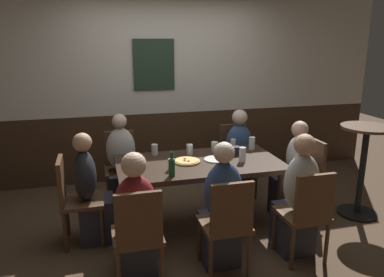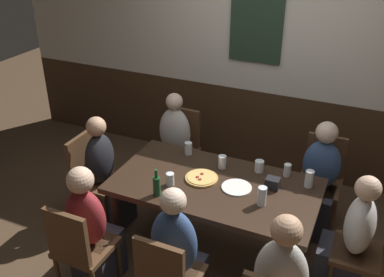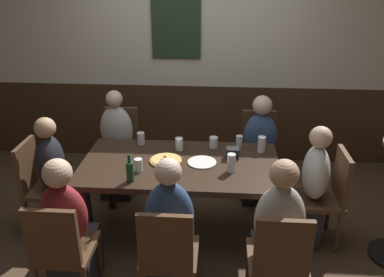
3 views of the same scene
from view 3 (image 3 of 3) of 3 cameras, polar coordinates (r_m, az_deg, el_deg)
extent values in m
plane|color=#4C3826|center=(3.81, -1.56, -13.41)|extent=(12.00, 12.00, 0.00)
cube|color=#3D2819|center=(5.03, 0.21, 2.45)|extent=(6.40, 0.10, 0.95)
cube|color=beige|center=(4.71, 0.23, 17.34)|extent=(6.40, 0.10, 1.65)
cube|color=#233828|center=(4.68, -2.29, 15.51)|extent=(0.56, 0.03, 0.68)
cube|color=black|center=(3.43, -1.69, -3.85)|extent=(1.69, 0.92, 0.05)
cylinder|color=black|center=(3.46, -14.92, -11.66)|extent=(0.07, 0.07, 0.69)
cylinder|color=black|center=(3.32, 10.98, -12.94)|extent=(0.07, 0.07, 0.69)
cylinder|color=black|center=(4.07, -11.66, -5.58)|extent=(0.07, 0.07, 0.69)
cylinder|color=black|center=(3.95, 9.85, -6.38)|extent=(0.07, 0.07, 0.69)
cube|color=#513521|center=(4.39, -10.33, -1.94)|extent=(0.40, 0.40, 0.04)
cube|color=#513521|center=(4.45, -10.00, 1.79)|extent=(0.36, 0.04, 0.43)
cylinder|color=#513521|center=(4.30, -8.44, -5.70)|extent=(0.04, 0.04, 0.41)
cylinder|color=#513521|center=(4.39, -12.80, -5.46)|extent=(0.04, 0.04, 0.41)
cylinder|color=#513521|center=(4.60, -7.57, -3.62)|extent=(0.04, 0.04, 0.41)
cylinder|color=#513521|center=(4.67, -11.66, -3.44)|extent=(0.04, 0.04, 0.41)
cube|color=#513521|center=(3.86, -19.56, -6.79)|extent=(0.40, 0.40, 0.04)
cube|color=#513521|center=(3.83, -22.52, -3.54)|extent=(0.04, 0.36, 0.43)
cylinder|color=#513521|center=(4.05, -15.98, -8.51)|extent=(0.04, 0.04, 0.41)
cylinder|color=#513521|center=(3.78, -17.66, -11.21)|extent=(0.04, 0.04, 0.41)
cylinder|color=#513521|center=(4.17, -20.42, -8.12)|extent=(0.04, 0.04, 0.41)
cylinder|color=#513521|center=(3.92, -22.38, -10.68)|extent=(0.04, 0.04, 0.41)
cube|color=#513521|center=(3.10, -17.51, -14.79)|extent=(0.40, 0.40, 0.04)
cube|color=#513521|center=(2.83, -19.39, -13.25)|extent=(0.36, 0.04, 0.43)
cylinder|color=#513521|center=(3.42, -18.77, -15.68)|extent=(0.04, 0.04, 0.41)
cylinder|color=#513521|center=(3.31, -13.10, -16.39)|extent=(0.04, 0.04, 0.41)
cube|color=#513521|center=(2.93, -3.23, -16.12)|extent=(0.40, 0.40, 0.04)
cube|color=#513521|center=(2.64, -3.85, -14.70)|extent=(0.36, 0.04, 0.43)
cylinder|color=#513521|center=(3.22, -5.88, -17.06)|extent=(0.04, 0.04, 0.41)
cylinder|color=#513521|center=(3.19, 0.44, -17.43)|extent=(0.04, 0.04, 0.41)
cube|color=#513521|center=(2.94, 11.97, -16.49)|extent=(0.40, 0.40, 0.04)
cube|color=#513521|center=(2.65, 12.88, -15.10)|extent=(0.36, 0.04, 0.43)
cylinder|color=#513521|center=(3.19, 8.06, -17.61)|extent=(0.04, 0.04, 0.41)
cylinder|color=#513521|center=(3.24, 14.36, -17.54)|extent=(0.04, 0.04, 0.41)
cube|color=#513521|center=(4.28, 9.43, -2.57)|extent=(0.40, 0.40, 0.04)
cube|color=#513521|center=(4.34, 9.45, 1.27)|extent=(0.36, 0.04, 0.43)
cylinder|color=#513521|center=(4.25, 11.70, -6.36)|extent=(0.04, 0.04, 0.41)
cylinder|color=#513521|center=(4.22, 7.09, -6.27)|extent=(0.04, 0.04, 0.41)
cylinder|color=#513521|center=(4.55, 11.21, -4.21)|extent=(0.04, 0.04, 0.41)
cylinder|color=#513521|center=(4.52, 6.92, -4.11)|extent=(0.04, 0.04, 0.41)
cube|color=#513521|center=(3.66, 17.39, -8.26)|extent=(0.40, 0.40, 0.04)
cube|color=#513521|center=(3.59, 20.64, -5.05)|extent=(0.04, 0.36, 0.43)
cylinder|color=#513521|center=(3.61, 14.82, -12.73)|extent=(0.04, 0.04, 0.41)
cylinder|color=#513521|center=(3.88, 13.99, -9.76)|extent=(0.04, 0.04, 0.41)
cylinder|color=#513521|center=(3.69, 20.14, -12.60)|extent=(0.04, 0.04, 0.41)
cylinder|color=#513521|center=(3.96, 18.91, -9.72)|extent=(0.04, 0.04, 0.41)
cube|color=#2D2D38|center=(4.37, -10.53, -5.10)|extent=(0.32, 0.34, 0.45)
ellipsoid|color=beige|center=(4.24, -10.73, 1.25)|extent=(0.34, 0.22, 0.52)
sphere|color=beige|center=(4.12, -11.09, 5.59)|extent=(0.17, 0.17, 0.17)
cube|color=#2D2D38|center=(3.92, -17.38, -9.52)|extent=(0.34, 0.32, 0.45)
ellipsoid|color=black|center=(3.72, -19.56, -3.26)|extent=(0.22, 0.34, 0.50)
sphere|color=tan|center=(3.59, -20.27, 1.44)|extent=(0.18, 0.18, 0.18)
cube|color=#2D2D38|center=(3.32, -16.26, -16.21)|extent=(0.32, 0.34, 0.45)
ellipsoid|color=maroon|center=(2.98, -17.86, -10.35)|extent=(0.34, 0.22, 0.48)
sphere|color=#DBB293|center=(2.81, -18.71, -4.72)|extent=(0.20, 0.20, 0.20)
cube|color=#2D2D38|center=(3.16, -2.83, -17.47)|extent=(0.32, 0.34, 0.45)
ellipsoid|color=#334C7A|center=(2.78, -3.26, -11.06)|extent=(0.34, 0.22, 0.53)
sphere|color=beige|center=(2.60, -3.44, -4.76)|extent=(0.18, 0.18, 0.18)
cube|color=#2D2D38|center=(3.17, 11.35, -17.81)|extent=(0.32, 0.34, 0.45)
ellipsoid|color=beige|center=(2.80, 12.38, -11.38)|extent=(0.34, 0.22, 0.54)
sphere|color=tan|center=(2.61, 13.06, -4.94)|extent=(0.19, 0.19, 0.19)
cube|color=#2D2D38|center=(4.26, 9.38, -5.82)|extent=(0.32, 0.34, 0.45)
ellipsoid|color=#334C7A|center=(4.13, 9.71, 0.40)|extent=(0.34, 0.22, 0.48)
sphere|color=beige|center=(4.01, 10.03, 4.69)|extent=(0.20, 0.20, 0.20)
cube|color=#2D2D38|center=(3.74, 15.03, -10.93)|extent=(0.34, 0.32, 0.45)
ellipsoid|color=silver|center=(3.52, 17.27, -4.66)|extent=(0.22, 0.34, 0.48)
sphere|color=#DBB293|center=(3.39, 17.92, 0.17)|extent=(0.18, 0.18, 0.18)
cylinder|color=tan|center=(3.44, -3.76, -3.17)|extent=(0.28, 0.28, 0.02)
cylinder|color=#DBB760|center=(3.43, -3.76, -2.99)|extent=(0.24, 0.24, 0.01)
cylinder|color=maroon|center=(3.42, -4.30, -3.03)|extent=(0.03, 0.03, 0.00)
cylinder|color=maroon|center=(3.47, -3.89, -2.60)|extent=(0.03, 0.03, 0.00)
cylinder|color=maroon|center=(3.39, -3.80, -3.24)|extent=(0.03, 0.03, 0.00)
cylinder|color=silver|center=(3.68, 3.11, -0.55)|extent=(0.08, 0.08, 0.10)
cylinder|color=#B26623|center=(3.68, 3.10, -0.68)|extent=(0.07, 0.07, 0.09)
cylinder|color=silver|center=(3.62, -1.84, -0.79)|extent=(0.07, 0.07, 0.12)
cylinder|color=#B26623|center=(3.64, -1.84, -1.30)|extent=(0.06, 0.06, 0.05)
cylinder|color=silver|center=(3.26, 5.64, -3.49)|extent=(0.07, 0.07, 0.16)
cylinder|color=#C6842D|center=(3.28, 5.61, -4.09)|extent=(0.06, 0.06, 0.08)
cylinder|color=silver|center=(3.71, 6.75, -0.41)|extent=(0.06, 0.06, 0.11)
cylinder|color=gold|center=(3.72, 6.74, -0.63)|extent=(0.05, 0.05, 0.08)
cylinder|color=silver|center=(3.77, -7.31, 0.01)|extent=(0.07, 0.07, 0.12)
cylinder|color=#331E14|center=(3.77, -7.30, -0.20)|extent=(0.06, 0.06, 0.09)
cylinder|color=silver|center=(3.29, -7.66, -3.78)|extent=(0.07, 0.07, 0.11)
cylinder|color=silver|center=(3.30, -7.65, -4.02)|extent=(0.06, 0.06, 0.08)
cylinder|color=silver|center=(3.64, 9.91, -0.80)|extent=(0.07, 0.07, 0.15)
cylinder|color=#C6842D|center=(3.65, 9.88, -1.26)|extent=(0.06, 0.06, 0.08)
cylinder|color=#194723|center=(3.14, -8.85, -4.75)|extent=(0.06, 0.06, 0.16)
cylinder|color=#194723|center=(3.08, -8.99, -2.85)|extent=(0.03, 0.03, 0.07)
cylinder|color=white|center=(3.41, 1.43, -3.42)|extent=(0.25, 0.25, 0.01)
cube|color=black|center=(3.50, 5.81, -2.06)|extent=(0.11, 0.09, 0.09)
camera|label=1|loc=(1.47, -100.97, -18.86)|focal=35.08mm
camera|label=2|loc=(0.89, 91.84, 31.59)|focal=40.61mm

